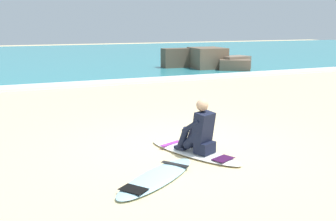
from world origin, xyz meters
The scene contains 7 objects.
ground_plane centered at (0.00, 0.00, 0.00)m, with size 80.00×80.00×0.00m, color beige.
sea centered at (0.00, 21.99, 0.05)m, with size 80.00×28.00×0.10m, color teal.
breaking_foam centered at (0.00, 8.29, 0.06)m, with size 80.00×0.90×0.11m, color white.
surfboard_main centered at (-0.02, -0.48, 0.04)m, with size 1.25×2.07×0.08m.
surfer_seated centered at (0.02, -0.60, 0.44)m, with size 0.59×0.77×0.95m.
surfboard_spare_near centered at (-1.06, -1.31, 0.04)m, with size 1.83×1.53×0.08m.
rock_outcrop_distant centered at (6.66, 10.83, 0.47)m, with size 4.12×3.40×1.12m.
Camera 1 is at (-3.07, -6.42, 2.27)m, focal length 41.87 mm.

